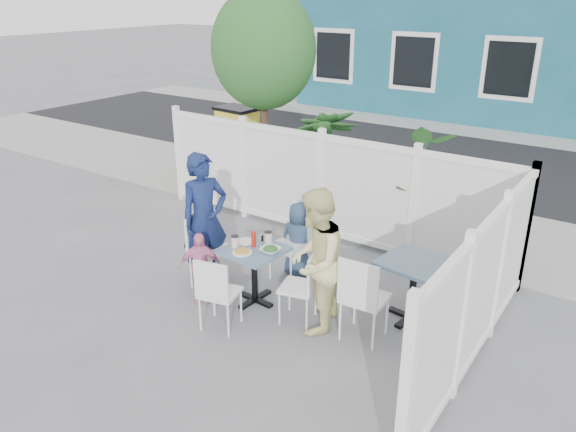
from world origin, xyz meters
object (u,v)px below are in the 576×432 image
Objects in this scene: main_table at (254,261)px; boy at (299,240)px; utility_cabinet at (238,144)px; chair_right at (304,282)px; spare_table at (414,274)px; chair_near at (216,289)px; woman at (315,262)px; man at (205,219)px; chair_left at (202,243)px; toddler at (200,267)px; chair_back at (295,237)px.

main_table is 0.70× the size of boy.
utility_cabinet is 5.43m from chair_right.
chair_near is at bearing -139.86° from spare_table.
man is at bearing -110.44° from woman.
woman is (0.89, -0.07, 0.27)m from main_table.
chair_right is 0.85× the size of boy.
spare_table is at bearing -26.05° from utility_cabinet.
chair_left is at bearing 173.35° from man.
toddler reaches higher than spare_table.
chair_back is at bearing -36.27° from utility_cabinet.
chair_left is at bearing 126.73° from chair_near.
chair_right is 1.32m from toddler.
man is (-0.82, 0.07, 0.31)m from main_table.
chair_back is 0.58× the size of man.
spare_table is 0.89× the size of toddler.
utility_cabinet is at bearing 86.26° from toddler.
chair_near is (0.04, -0.72, -0.03)m from main_table.
main_table is 1.85m from spare_table.
utility_cabinet is at bearing -51.64° from boy.
chair_back is at bearing 24.40° from chair_right.
utility_cabinet is 4.84m from toddler.
main_table is at bearing -74.44° from man.
boy is at bearing 25.23° from toddler.
chair_left is (-0.85, 0.02, 0.00)m from main_table.
man is (0.03, 0.05, 0.31)m from chair_left.
toddler is at bearing 88.80° from chair_right.
chair_left is 1.58m from chair_right.
woman is 1.51m from toddler.
main_table is 0.85m from chair_left.
boy is at bearing -28.31° from man.
man is at bearing 131.24° from chair_left.
woman reaches higher than boy.
spare_table reaches higher than main_table.
main_table is 0.72m from chair_near.
main_table is 0.90× the size of spare_table.
chair_back is 0.61× the size of woman.
utility_cabinet reaches higher than toddler.
utility_cabinet reaches higher than chair_left.
utility_cabinet is at bearing 113.12° from chair_near.
man reaches higher than toddler.
man is at bearing -51.21° from utility_cabinet.
man is 0.65m from toddler.
chair_right is at bearing 66.47° from chair_left.
chair_left reaches higher than chair_near.
chair_near is at bearing -112.14° from man.
utility_cabinet is at bearing 54.22° from man.
man reaches higher than woman.
spare_table is at bearing 116.80° from woman.
woman is at bearing 65.53° from chair_left.
utility_cabinet reaches higher than chair_right.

